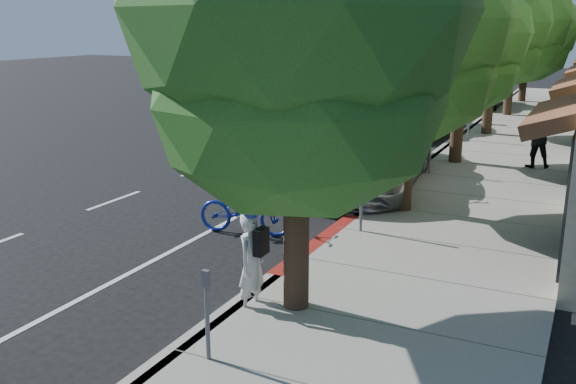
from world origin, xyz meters
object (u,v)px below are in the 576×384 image
Objects in this scene: street_tree_5 at (528,30)px; bicycle at (245,209)px; street_tree_0 at (297,17)px; street_tree_3 at (495,25)px; cyclist at (252,264)px; silver_suv at (366,159)px; dark_suv_far at (478,91)px; street_tree_1 at (411,23)px; street_tree_2 at (463,36)px; street_tree_4 at (515,22)px; pedestrian at (536,137)px; white_pickup at (417,112)px; dark_sedan at (386,145)px.

street_tree_5 is 3.35× the size of bicycle.
street_tree_0 is 1.07× the size of street_tree_3.
street_tree_3 is 18.58m from cyclist.
cyclist is 8.22m from silver_suv.
silver_suv is at bearing -95.36° from dark_suv_far.
street_tree_5 reaches higher than silver_suv.
street_tree_1 is at bearing 0.29° from cyclist.
cyclist is (-0.65, -12.23, -3.26)m from street_tree_2.
street_tree_3 is at bearing 90.00° from street_tree_0.
street_tree_2 is 5.43m from silver_suv.
street_tree_4 is 4.96m from dark_suv_far.
street_tree_3 is 10.78m from silver_suv.
street_tree_5 is at bearing -15.49° from bicycle.
street_tree_4 reaches higher than pedestrian.
pedestrian is (5.16, -5.58, 0.24)m from white_pickup.
street_tree_3 is 1.13× the size of silver_suv.
street_tree_1 is 6.01m from street_tree_2.
street_tree_1 is 1.03× the size of street_tree_3.
street_tree_3 is at bearing -85.01° from pedestrian.
white_pickup is at bearing 13.06° from cyclist.
dark_suv_far reaches higher than dark_sedan.
bicycle is at bearing -133.48° from street_tree_1.
bicycle is at bearing -106.97° from street_tree_2.
dark_sedan is at bearing -14.92° from bicycle.
white_pickup is at bearing 103.35° from street_tree_1.
street_tree_5 is 30.41m from cyclist.
white_pickup is at bearing 95.35° from dark_sedan.
dark_suv_far is (0.89, 9.02, 0.05)m from white_pickup.
cyclist is 0.31× the size of dark_suv_far.
street_tree_3 is at bearing 72.64° from dark_sedan.
dark_sedan is (-0.37, 3.07, -0.17)m from silver_suv.
street_tree_4 is at bearing 90.00° from street_tree_3.
street_tree_3 is 4.29× the size of cyclist.
dark_suv_far is at bearing -91.04° from pedestrian.
dark_suv_far is (-1.92, 2.88, -3.56)m from street_tree_4.
street_tree_3 is 15.56m from bicycle.
bicycle is at bearing -98.16° from dark_suv_far.
street_tree_2 is (0.00, 12.00, -0.48)m from street_tree_0.
bicycle is at bearing -95.74° from street_tree_5.
dark_suv_far is at bearing 88.25° from dark_sedan.
street_tree_2 is 0.94× the size of street_tree_3.
dark_suv_far is at bearing -121.58° from street_tree_5.
pedestrian is (2.35, -17.73, -2.97)m from street_tree_5.
street_tree_4 is 24.51m from cyclist.
street_tree_2 is 12.68m from cyclist.
street_tree_4 reaches higher than street_tree_5.
street_tree_2 is 1.24× the size of dark_suv_far.
street_tree_3 is at bearing 90.00° from street_tree_2.
bicycle is at bearing -97.38° from street_tree_4.
bicycle is 23.74m from dark_suv_far.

